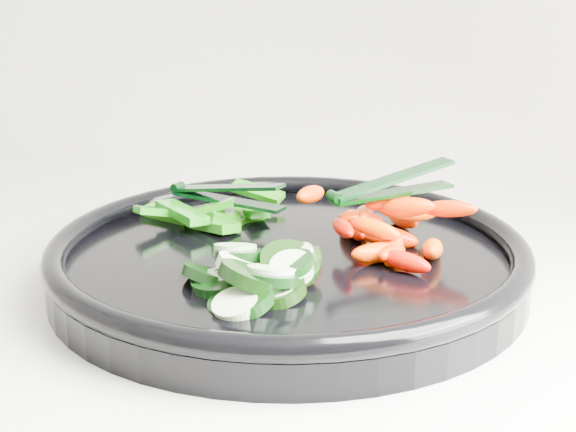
# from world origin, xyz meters

# --- Properties ---
(veggie_tray) EXTENTS (0.49, 0.49, 0.04)m
(veggie_tray) POSITION_xyz_m (0.20, 1.68, 0.95)
(veggie_tray) COLOR black
(veggie_tray) RESTS_ON counter
(cucumber_pile) EXTENTS (0.11, 0.11, 0.04)m
(cucumber_pile) POSITION_xyz_m (0.20, 1.60, 0.96)
(cucumber_pile) COLOR black
(cucumber_pile) RESTS_ON veggie_tray
(carrot_pile) EXTENTS (0.15, 0.14, 0.05)m
(carrot_pile) POSITION_xyz_m (0.27, 1.71, 0.97)
(carrot_pile) COLOR #FF3D00
(carrot_pile) RESTS_ON veggie_tray
(pepper_pile) EXTENTS (0.12, 0.12, 0.04)m
(pepper_pile) POSITION_xyz_m (0.12, 1.74, 0.96)
(pepper_pile) COLOR #126209
(pepper_pile) RESTS_ON veggie_tray
(tong_carrot) EXTENTS (0.09, 0.09, 0.02)m
(tong_carrot) POSITION_xyz_m (0.28, 1.71, 1.00)
(tong_carrot) COLOR black
(tong_carrot) RESTS_ON carrot_pile
(tong_pepper) EXTENTS (0.11, 0.05, 0.02)m
(tong_pepper) POSITION_xyz_m (0.13, 1.74, 0.98)
(tong_pepper) COLOR black
(tong_pepper) RESTS_ON pepper_pile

